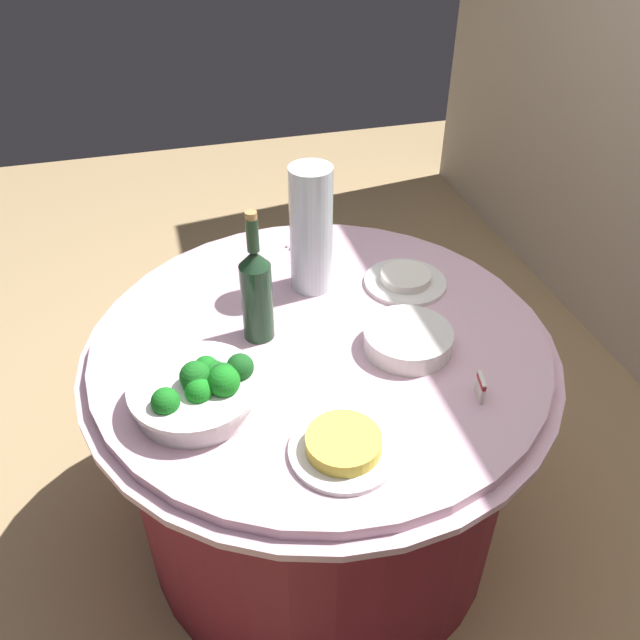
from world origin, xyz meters
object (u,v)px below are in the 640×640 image
object	(u,v)px
food_plate_rice	(405,280)
food_plate_fried_egg	(343,446)
label_placard_front	(481,386)
serving_tongs	(305,238)
plate_stack	(408,339)
wine_bottle	(256,292)
decorative_fruit_vase	(311,233)
broccoli_bowl	(199,389)

from	to	relation	value
food_plate_rice	food_plate_fried_egg	distance (m)	0.62
food_plate_rice	label_placard_front	world-z (taller)	label_placard_front
food_plate_rice	label_placard_front	distance (m)	0.45
serving_tongs	food_plate_rice	xyz separation A→B (m)	(0.30, 0.20, 0.01)
plate_stack	wine_bottle	size ratio (longest dim) A/B	0.62
decorative_fruit_vase	food_plate_rice	size ratio (longest dim) A/B	1.55
wine_bottle	decorative_fruit_vase	size ratio (longest dim) A/B	0.99
plate_stack	broccoli_bowl	bearing A→B (deg)	-82.63
decorative_fruit_vase	wine_bottle	bearing A→B (deg)	-45.59
broccoli_bowl	serving_tongs	world-z (taller)	broccoli_bowl
plate_stack	food_plate_fried_egg	world-z (taller)	plate_stack
wine_bottle	decorative_fruit_vase	world-z (taller)	decorative_fruit_vase
decorative_fruit_vase	label_placard_front	size ratio (longest dim) A/B	6.18
broccoli_bowl	plate_stack	size ratio (longest dim) A/B	1.33
plate_stack	food_plate_rice	world-z (taller)	plate_stack
plate_stack	wine_bottle	distance (m)	0.37
food_plate_rice	food_plate_fried_egg	xyz separation A→B (m)	(0.52, -0.33, 0.00)
decorative_fruit_vase	serving_tongs	xyz separation A→B (m)	(-0.24, 0.04, -0.16)
decorative_fruit_vase	label_placard_front	distance (m)	0.58
broccoli_bowl	food_plate_fried_egg	world-z (taller)	broccoli_bowl
food_plate_rice	label_placard_front	xyz separation A→B (m)	(0.45, -0.00, 0.02)
serving_tongs	food_plate_fried_egg	size ratio (longest dim) A/B	0.67
plate_stack	label_placard_front	distance (m)	0.22
food_plate_rice	food_plate_fried_egg	size ratio (longest dim) A/B	1.00
broccoli_bowl	serving_tongs	bearing A→B (deg)	147.99
broccoli_bowl	decorative_fruit_vase	world-z (taller)	decorative_fruit_vase
broccoli_bowl	food_plate_fried_egg	bearing A→B (deg)	51.09
food_plate_rice	serving_tongs	bearing A→B (deg)	-146.22
serving_tongs	food_plate_fried_egg	bearing A→B (deg)	-8.97
plate_stack	serving_tongs	xyz separation A→B (m)	(-0.55, -0.11, -0.02)
broccoli_bowl	plate_stack	world-z (taller)	broccoli_bowl
food_plate_fried_egg	plate_stack	bearing A→B (deg)	138.34
decorative_fruit_vase	serving_tongs	bearing A→B (deg)	169.83
broccoli_bowl	food_plate_rice	bearing A→B (deg)	118.22
plate_stack	decorative_fruit_vase	size ratio (longest dim) A/B	0.62
serving_tongs	food_plate_rice	bearing A→B (deg)	33.78
broccoli_bowl	food_plate_fried_egg	size ratio (longest dim) A/B	1.27
food_plate_fried_egg	label_placard_front	world-z (taller)	label_placard_front
food_plate_rice	label_placard_front	size ratio (longest dim) A/B	4.00
serving_tongs	label_placard_front	distance (m)	0.77
broccoli_bowl	food_plate_rice	xyz separation A→B (m)	(-0.31, 0.59, -0.03)
food_plate_fried_egg	label_placard_front	xyz separation A→B (m)	(-0.07, 0.33, 0.01)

